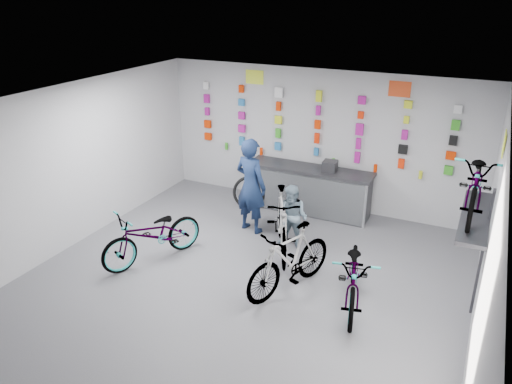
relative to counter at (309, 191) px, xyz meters
The scene contains 20 objects.
floor 3.57m from the counter, 90.00° to the right, with size 8.00×8.00×0.00m, color #4C4D51.
ceiling 4.34m from the counter, 90.00° to the right, with size 8.00×8.00×0.00m, color white.
wall_back 1.11m from the counter, 90.00° to the left, with size 7.00×7.00×0.00m, color #B9B9BB.
wall_left 5.08m from the counter, 134.67° to the right, with size 8.00×8.00×0.00m, color #B9B9BB.
wall_right 5.08m from the counter, 45.33° to the right, with size 8.00×8.00×0.00m, color #B9B9BB.
counter is the anchor object (origin of this frame).
merch_wall 1.36m from the counter, 83.35° to the left, with size 5.58×0.08×1.57m.
wall_bracket 4.18m from the counter, 35.12° to the right, with size 0.39×1.90×2.00m.
sign_left 2.73m from the counter, 163.67° to the left, with size 0.42×0.02×0.30m, color #ECFF38.
sign_right 2.78m from the counter, 15.36° to the left, with size 0.42×0.02×0.30m, color #E34A1E.
sign_side 4.72m from the counter, 33.92° to the right, with size 0.02×0.40×0.30m, color #ECFF38.
bike_left 3.62m from the counter, 118.93° to the right, with size 0.67×1.94×1.02m, color gray.
bike_center 3.08m from the counter, 75.62° to the right, with size 0.52×1.83×1.10m, color gray.
bike_right 3.43m from the counter, 58.27° to the right, with size 0.67×1.91×1.00m, color gray.
bike_service 1.90m from the counter, 84.81° to the right, with size 0.55×1.96×1.18m, color gray.
bike_wall 4.30m from the counter, 35.76° to the right, with size 0.63×1.80×0.95m, color gray.
clerk 1.59m from the counter, 118.71° to the right, with size 0.70×0.46×1.91m, color #142344.
customer 1.66m from the counter, 80.44° to the right, with size 0.59×0.46×1.22m, color slate.
spare_wheel 1.31m from the counter, 163.49° to the right, with size 0.77×0.43×0.72m.
register 0.76m from the counter, ahead, with size 0.28×0.30×0.22m, color black.
Camera 1 is at (3.25, -5.87, 4.58)m, focal length 35.00 mm.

